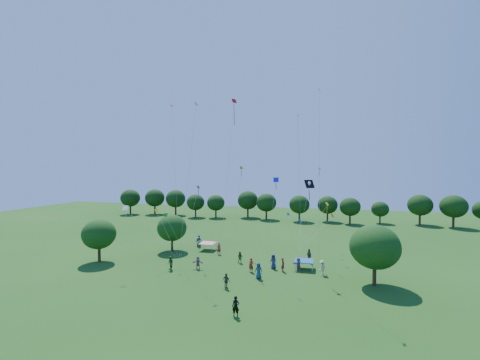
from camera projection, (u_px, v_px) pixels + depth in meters
name	position (u px, v px, depth m)	size (l,w,h in m)	color
ground	(194.00, 336.00, 23.56)	(160.00, 160.00, 0.00)	#225017
near_tree_west	(99.00, 234.00, 42.26)	(4.34, 4.34, 5.62)	#422B19
near_tree_north	(172.00, 228.00, 47.89)	(4.38, 4.38, 5.43)	#422B19
near_tree_east	(375.00, 247.00, 33.60)	(5.15, 5.15, 6.42)	#422B19
treeline	(275.00, 203.00, 77.56)	(88.01, 8.77, 6.77)	#422B19
tent_red_stripe	(208.00, 243.00, 48.37)	(2.20, 2.20, 1.10)	red
tent_blue	(304.00, 261.00, 39.15)	(2.20, 2.20, 1.10)	#174E96
man_in_black	(236.00, 306.00, 26.59)	(0.64, 0.41, 1.70)	black
crowd_person_0	(273.00, 261.00, 39.40)	(0.87, 0.47, 1.76)	navy
crowd_person_1	(283.00, 265.00, 38.22)	(0.62, 0.40, 1.65)	maroon
crowd_person_2	(170.00, 263.00, 38.80)	(0.83, 0.45, 1.68)	#295F29
crowd_person_3	(322.00, 268.00, 37.01)	(1.13, 0.51, 1.73)	#B5B391
crowd_person_4	(226.00, 281.00, 32.85)	(0.92, 0.42, 1.57)	#403633
crowd_person_5	(298.00, 264.00, 38.53)	(1.49, 0.53, 1.60)	#874F81
crowd_person_6	(259.00, 271.00, 35.79)	(0.88, 0.47, 1.78)	navy
crowd_person_7	(251.00, 265.00, 38.04)	(0.63, 0.41, 1.69)	maroon
crowd_person_8	(240.00, 257.00, 41.65)	(0.75, 0.40, 1.51)	#234E21
crowd_person_9	(199.00, 241.00, 50.46)	(1.11, 0.50, 1.69)	beige
crowd_person_10	(309.00, 256.00, 41.82)	(1.08, 0.49, 1.84)	#433C35
crowd_person_11	(198.00, 263.00, 39.24)	(1.42, 0.51, 1.52)	#854D72
crowd_person_12	(199.00, 241.00, 50.47)	(0.91, 0.49, 1.84)	navy
crowd_person_13	(219.00, 249.00, 45.96)	(0.63, 0.40, 1.68)	maroon
pirate_kite	(309.00, 185.00, 36.87)	(2.40, 5.40, 9.71)	black
red_high_kite	(232.00, 128.00, 43.69)	(1.42, 10.60, 20.91)	red
small_kite_0	(319.00, 154.00, 34.08)	(0.34, 2.00, 19.33)	red
small_kite_1	(324.00, 211.00, 46.42)	(3.88, 5.49, 6.08)	#FFA70D
small_kite_2	(160.00, 219.00, 40.34)	(3.14, 0.50, 5.90)	yellow
small_kite_3	(191.00, 148.00, 39.64)	(2.27, 1.06, 19.21)	#1A9140
small_kite_4	(274.00, 194.00, 35.78)	(1.80, 1.98, 10.03)	#161BE1
small_kite_5	(316.00, 187.00, 45.51)	(2.35, 4.23, 11.17)	#851673
small_kite_6	(299.00, 152.00, 45.81)	(1.00, 4.27, 18.94)	white
small_kite_7	(290.00, 220.00, 46.57)	(2.21, 3.87, 4.50)	#0C75B7
small_kite_8	(328.00, 220.00, 47.67)	(4.72, 7.33, 4.18)	red
small_kite_9	(174.00, 147.00, 48.88)	(1.07, 0.60, 20.76)	#F03C0C
small_kite_10	(240.00, 184.00, 47.08)	(0.75, 2.91, 11.35)	orange
small_kite_11	(172.00, 228.00, 34.36)	(1.24, 4.05, 6.34)	#227F17
small_kite_12	(300.00, 224.00, 48.84)	(0.73, 7.02, 3.19)	blue
small_kite_13	(195.00, 201.00, 41.47)	(1.72, 2.36, 8.78)	purple
small_kite_14	(132.00, 215.00, 37.70)	(5.07, 3.86, 6.69)	white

